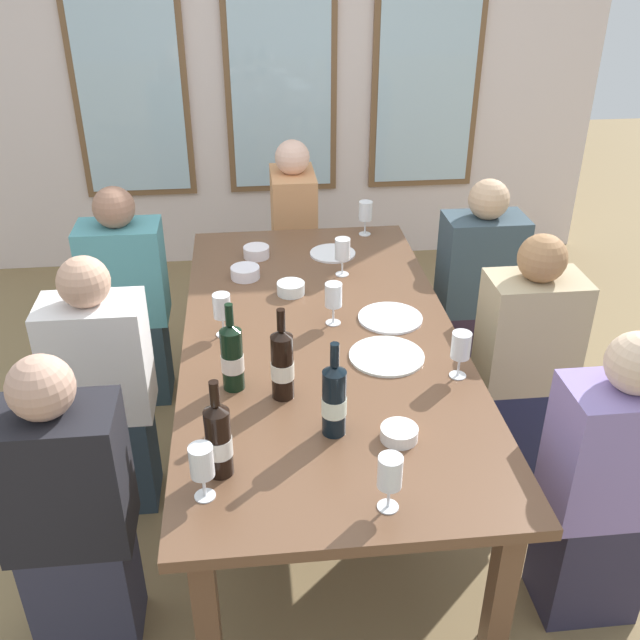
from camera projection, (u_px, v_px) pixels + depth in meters
ground_plane at (321, 480)px, 3.13m from camera, size 12.00×12.00×0.00m
back_wall_with_windows at (280, 44)px, 4.50m from camera, size 4.26×0.10×2.90m
dining_table at (321, 350)px, 2.80m from camera, size 1.06×2.15×0.74m
white_plate_0 at (333, 253)px, 3.43m from camera, size 0.22×0.22×0.01m
white_plate_1 at (387, 356)px, 2.63m from camera, size 0.28×0.28×0.01m
white_plate_2 at (390, 318)px, 2.88m from camera, size 0.26×0.26×0.01m
wine_bottle_0 at (218, 439)px, 2.03m from camera, size 0.08×0.08×0.32m
wine_bottle_1 at (232, 356)px, 2.40m from camera, size 0.08×0.08×0.32m
wine_bottle_2 at (282, 364)px, 2.35m from camera, size 0.08×0.08×0.33m
wine_bottle_3 at (334, 399)px, 2.19m from camera, size 0.08×0.08×0.32m
tasting_bowl_0 at (291, 288)px, 3.06m from camera, size 0.12×0.12×0.05m
tasting_bowl_1 at (399, 433)px, 2.21m from camera, size 0.12×0.12×0.04m
tasting_bowl_2 at (245, 273)px, 3.19m from camera, size 0.13×0.13×0.05m
tasting_bowl_3 at (256, 252)px, 3.39m from camera, size 0.12×0.12×0.05m
wine_glass_0 at (333, 297)px, 2.79m from camera, size 0.07×0.07×0.17m
wine_glass_1 at (342, 251)px, 3.18m from camera, size 0.07×0.07×0.17m
wine_glass_2 at (222, 307)px, 2.71m from camera, size 0.07×0.07×0.17m
wine_glass_3 at (461, 347)px, 2.46m from camera, size 0.07×0.07×0.17m
wine_glass_4 at (365, 213)px, 3.59m from camera, size 0.07×0.07×0.17m
wine_glass_5 at (390, 473)px, 1.90m from camera, size 0.07×0.07×0.17m
wine_glass_6 at (202, 463)px, 1.94m from camera, size 0.07×0.07×0.17m
seated_person_0 at (71, 518)px, 2.22m from camera, size 0.38×0.24×1.11m
seated_person_1 at (605, 490)px, 2.33m from camera, size 0.38×0.24×1.11m
seated_person_2 at (104, 394)px, 2.79m from camera, size 0.38×0.24×1.11m
seated_person_3 at (524, 366)px, 2.97m from camera, size 0.38×0.24×1.11m
seated_person_4 at (128, 304)px, 3.44m from camera, size 0.38×0.24×1.11m
seated_person_5 at (477, 294)px, 3.53m from camera, size 0.38×0.24×1.11m
seated_person_6 at (294, 241)px, 4.11m from camera, size 0.24×0.38×1.11m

